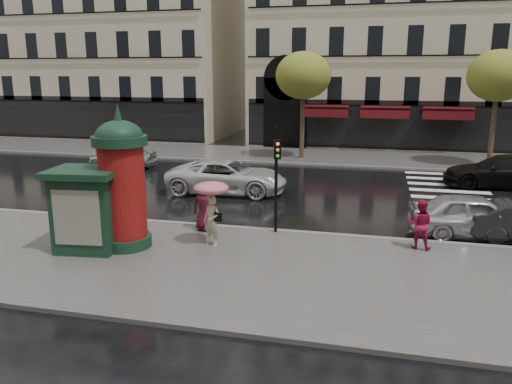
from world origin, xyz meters
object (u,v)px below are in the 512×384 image
(woman_umbrella, at_px, (212,202))
(car_black, at_px, (503,171))
(traffic_light, at_px, (276,170))
(car_white, at_px, (227,177))
(morris_column, at_px, (122,180))
(man_burgundy, at_px, (205,206))
(car_silver, at_px, (475,216))
(newsstand, at_px, (88,208))
(woman_red, at_px, (420,224))
(car_far_silver, at_px, (122,156))

(woman_umbrella, bearing_deg, car_black, 46.71)
(traffic_light, distance_m, car_white, 6.66)
(morris_column, relative_size, car_black, 0.82)
(man_burgundy, relative_size, car_silver, 0.39)
(man_burgundy, xyz_separation_m, traffic_light, (2.40, 0.34, 1.31))
(newsstand, relative_size, car_black, 0.47)
(traffic_light, xyz_separation_m, newsstand, (-5.18, -2.93, -0.87))
(man_burgundy, bearing_deg, traffic_light, -175.91)
(woman_red, xyz_separation_m, newsstand, (-9.74, -2.45, 0.51))
(man_burgundy, height_order, car_white, man_burgundy)
(morris_column, bearing_deg, car_far_silver, 118.65)
(morris_column, relative_size, car_far_silver, 1.14)
(woman_red, bearing_deg, car_black, -104.99)
(woman_red, xyz_separation_m, car_black, (4.51, 10.22, -0.11))
(car_black, bearing_deg, car_silver, -18.90)
(car_black, bearing_deg, man_burgundy, -50.08)
(newsstand, bearing_deg, woman_red, 14.10)
(morris_column, xyz_separation_m, traffic_light, (4.26, 2.43, 0.04))
(car_silver, relative_size, car_white, 0.79)
(car_white, bearing_deg, newsstand, 164.78)
(traffic_light, bearing_deg, car_white, 121.64)
(car_black, bearing_deg, morris_column, -48.97)
(woman_umbrella, xyz_separation_m, car_black, (10.76, 11.42, -0.71))
(woman_umbrella, distance_m, car_far_silver, 15.07)
(traffic_light, bearing_deg, man_burgundy, -172.05)
(car_silver, bearing_deg, woman_umbrella, 105.86)
(woman_red, relative_size, man_burgundy, 0.91)
(car_white, bearing_deg, woman_red, -130.37)
(newsstand, height_order, car_far_silver, newsstand)
(woman_red, distance_m, morris_column, 9.13)
(woman_umbrella, relative_size, traffic_light, 0.59)
(woman_umbrella, distance_m, traffic_light, 2.51)
(car_far_silver, bearing_deg, traffic_light, 41.58)
(car_far_silver, bearing_deg, car_white, 53.24)
(car_white, distance_m, car_black, 13.16)
(woman_umbrella, bearing_deg, woman_red, 10.89)
(woman_umbrella, relative_size, morris_column, 0.47)
(woman_red, distance_m, traffic_light, 4.79)
(woman_red, distance_m, man_burgundy, 6.97)
(man_burgundy, xyz_separation_m, car_black, (11.47, 10.06, -0.18))
(car_silver, relative_size, car_black, 0.81)
(woman_umbrella, bearing_deg, traffic_light, 45.06)
(man_burgundy, xyz_separation_m, car_silver, (8.86, 1.80, -0.22))
(woman_red, height_order, car_silver, woman_red)
(car_far_silver, bearing_deg, woman_umbrella, 32.46)
(car_silver, bearing_deg, newsstand, 105.39)
(traffic_light, distance_m, car_far_silver, 15.05)
(man_burgundy, xyz_separation_m, car_far_silver, (-8.68, 10.39, -0.30))
(woman_red, height_order, traffic_light, traffic_light)
(man_burgundy, relative_size, car_white, 0.31)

